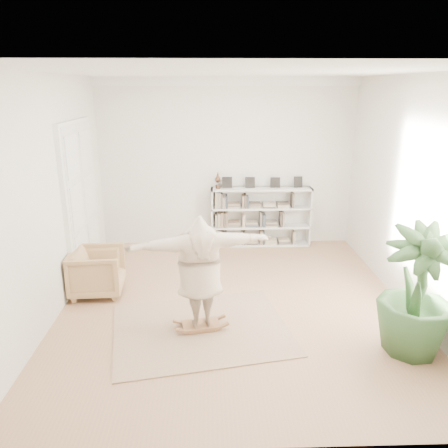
% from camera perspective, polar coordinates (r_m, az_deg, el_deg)
% --- Properties ---
extents(floor, '(6.00, 6.00, 0.00)m').
position_cam_1_polar(floor, '(7.27, 1.26, -10.40)').
color(floor, '#AC7F59').
rests_on(floor, ground).
extents(room_shell, '(6.00, 6.00, 6.00)m').
position_cam_1_polar(room_shell, '(9.37, 0.41, 18.16)').
color(room_shell, silver).
rests_on(room_shell, floor).
extents(doors, '(0.09, 1.78, 2.92)m').
position_cam_1_polar(doors, '(8.31, -18.15, 2.67)').
color(doors, white).
rests_on(doors, floor).
extents(bookshelf, '(2.20, 0.35, 1.64)m').
position_cam_1_polar(bookshelf, '(9.70, 4.80, 0.87)').
color(bookshelf, silver).
rests_on(bookshelf, floor).
extents(armchair, '(0.92, 0.90, 0.79)m').
position_cam_1_polar(armchair, '(7.78, -16.20, -5.98)').
color(armchair, tan).
rests_on(armchair, floor).
extents(rug, '(2.83, 2.44, 0.02)m').
position_cam_1_polar(rug, '(6.59, -3.02, -13.50)').
color(rug, tan).
rests_on(rug, floor).
extents(rocker_board, '(0.59, 0.42, 0.11)m').
position_cam_1_polar(rocker_board, '(6.56, -3.03, -13.04)').
color(rocker_board, brown).
rests_on(rocker_board, rug).
extents(person, '(2.10, 0.92, 1.65)m').
position_cam_1_polar(person, '(6.16, -3.16, -5.90)').
color(person, '#C2AB91').
rests_on(person, rocker_board).
extents(houseplant, '(1.14, 1.14, 1.75)m').
position_cam_1_polar(houseplant, '(6.23, 23.92, -8.06)').
color(houseplant, '#31542A').
rests_on(houseplant, floor).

